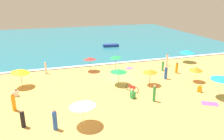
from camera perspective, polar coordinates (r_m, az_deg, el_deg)
ground_plane at (r=29.17m, az=2.43°, el=-1.99°), size 60.00×60.00×0.00m
ocean_water at (r=55.43m, az=-7.27°, el=7.92°), size 60.00×44.00×0.10m
wave_breaker_foam at (r=34.82m, az=-0.99°, el=1.68°), size 57.00×0.70×0.01m
beach_umbrella_0 at (r=31.33m, az=-5.75°, el=2.98°), size 1.87×1.89×2.10m
beach_umbrella_1 at (r=27.76m, az=-22.55°, el=-0.19°), size 2.92×2.91×2.34m
beach_umbrella_3 at (r=26.41m, az=1.71°, el=-0.15°), size 2.89×2.89×1.96m
beach_umbrella_4 at (r=26.67m, az=9.77°, el=-0.32°), size 2.36×2.36×1.94m
beach_umbrella_5 at (r=25.59m, az=26.40°, el=-1.84°), size 3.05×3.05×2.39m
beach_umbrella_6 at (r=18.30m, az=-7.66°, el=-8.60°), size 3.16×3.17×2.25m
beach_umbrella_7 at (r=37.54m, az=18.72°, el=4.53°), size 3.12×3.12×1.96m
beach_umbrella_8 at (r=31.32m, az=0.92°, el=3.40°), size 2.31×2.30×2.29m
beach_umbrella_9 at (r=29.27m, az=20.84°, el=0.25°), size 2.19×2.19×1.93m
parked_bicycle at (r=25.05m, az=5.20°, el=-4.69°), size 1.00×1.58×0.76m
beachgoer_0 at (r=29.28m, az=13.69°, el=-0.72°), size 0.54×0.54×1.77m
beachgoer_1 at (r=34.93m, az=13.93°, el=2.50°), size 0.39×0.39×1.88m
beachgoer_2 at (r=25.93m, az=-23.46°, el=-5.44°), size 0.44×0.44×0.87m
beachgoer_3 at (r=32.41m, az=12.94°, el=1.09°), size 0.32×0.32×1.56m
beachgoer_4 at (r=22.93m, az=10.82°, el=-5.92°), size 0.35×0.35×1.80m
beachgoer_5 at (r=23.49m, az=5.36°, el=-6.29°), size 0.54×0.54×0.96m
beachgoer_6 at (r=31.72m, az=-16.71°, el=0.52°), size 0.42×0.42×1.67m
beachgoer_7 at (r=18.67m, az=-14.49°, el=-12.39°), size 0.50×0.50×1.81m
beachgoer_8 at (r=26.70m, az=21.64°, el=-4.47°), size 0.58×0.58×0.93m
beachgoer_9 at (r=19.84m, az=-21.99°, el=-11.61°), size 0.48×0.48×1.60m
beachgoer_10 at (r=31.97m, az=16.30°, el=0.50°), size 0.42×0.42×1.55m
beachgoer_11 at (r=22.74m, az=-24.01°, el=-7.52°), size 0.43×0.43×1.83m
beach_towel_0 at (r=24.45m, az=23.86°, el=-7.92°), size 1.83×1.57×0.01m
beach_towel_1 at (r=32.95m, az=4.48°, el=0.45°), size 1.18×0.95×0.01m
small_boat_0 at (r=46.47m, az=-0.33°, el=6.37°), size 3.33×1.56×0.52m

